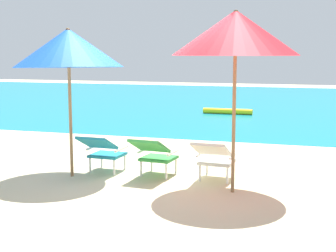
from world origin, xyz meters
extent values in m
plane|color=beige|center=(0.00, 4.00, 0.00)|extent=(40.00, 40.00, 0.00)
cube|color=teal|center=(0.00, 12.30, 0.00)|extent=(40.00, 18.00, 0.01)
cylinder|color=yellow|center=(-0.39, 8.24, 0.10)|extent=(1.60, 0.18, 0.18)
cube|color=teal|center=(-0.93, -0.03, 0.28)|extent=(0.54, 0.52, 0.04)
cube|color=teal|center=(-0.94, -0.39, 0.55)|extent=(0.54, 0.53, 0.27)
cylinder|color=white|center=(-1.14, 0.19, 0.13)|extent=(0.04, 0.04, 0.26)
cylinder|color=white|center=(-0.70, 0.18, 0.13)|extent=(0.04, 0.04, 0.26)
cylinder|color=white|center=(-1.16, -0.23, 0.13)|extent=(0.04, 0.04, 0.26)
cylinder|color=white|center=(-0.72, -0.24, 0.13)|extent=(0.04, 0.04, 0.26)
cube|color=white|center=(-1.19, -0.02, 0.40)|extent=(0.05, 0.50, 0.03)
cube|color=white|center=(-0.67, -0.03, 0.40)|extent=(0.05, 0.50, 0.03)
cube|color=#338E3D|center=(-0.02, -0.02, 0.28)|extent=(0.56, 0.54, 0.04)
cube|color=#338E3D|center=(-0.06, -0.39, 0.55)|extent=(0.56, 0.56, 0.27)
cylinder|color=white|center=(-0.23, 0.20, 0.13)|extent=(0.04, 0.04, 0.26)
cylinder|color=white|center=(0.21, 0.17, 0.13)|extent=(0.04, 0.04, 0.26)
cylinder|color=white|center=(-0.26, -0.21, 0.13)|extent=(0.04, 0.04, 0.26)
cylinder|color=white|center=(0.18, -0.25, 0.13)|extent=(0.04, 0.04, 0.26)
cube|color=white|center=(-0.28, 0.00, 0.40)|extent=(0.07, 0.50, 0.03)
cube|color=white|center=(0.23, -0.05, 0.40)|extent=(0.07, 0.50, 0.03)
cube|color=silver|center=(0.94, -0.01, 0.28)|extent=(0.54, 0.53, 0.04)
cube|color=silver|center=(0.92, -0.38, 0.55)|extent=(0.55, 0.54, 0.27)
cylinder|color=white|center=(0.73, 0.21, 0.13)|extent=(0.04, 0.04, 0.26)
cylinder|color=white|center=(1.17, 0.19, 0.13)|extent=(0.04, 0.04, 0.26)
cylinder|color=white|center=(0.71, -0.21, 0.13)|extent=(0.04, 0.04, 0.26)
cylinder|color=white|center=(1.15, -0.23, 0.13)|extent=(0.04, 0.04, 0.26)
cube|color=white|center=(0.68, 0.00, 0.40)|extent=(0.06, 0.50, 0.03)
cube|color=white|center=(1.20, -0.02, 0.40)|extent=(0.06, 0.50, 0.03)
cylinder|color=olive|center=(-1.34, -0.51, 0.89)|extent=(0.05, 0.05, 1.78)
cone|color=blue|center=(-1.34, -0.51, 2.06)|extent=(2.37, 2.38, 0.67)
sphere|color=#4C3823|center=(-1.34, -0.51, 2.33)|extent=(0.07, 0.07, 0.07)
cylinder|color=olive|center=(1.30, -0.66, 0.99)|extent=(0.05, 0.05, 1.98)
cone|color=red|center=(1.30, -0.66, 2.25)|extent=(2.35, 2.35, 0.62)
sphere|color=#4C3823|center=(1.30, -0.66, 2.53)|extent=(0.07, 0.07, 0.07)
camera|label=1|loc=(2.44, -7.52, 1.99)|focal=52.94mm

